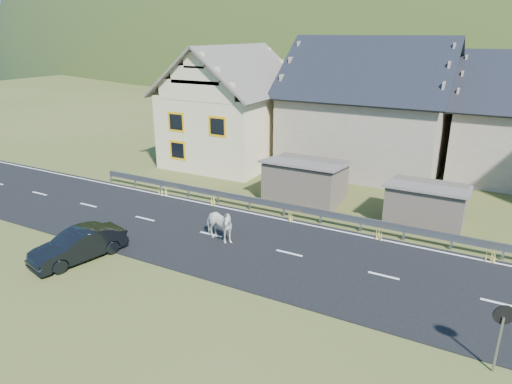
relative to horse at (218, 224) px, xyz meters
The scene contains 13 objects.
ground 3.45m from the horse, ahead, with size 160.00×160.00×0.00m, color #3E4118.
road 3.45m from the horse, ahead, with size 60.00×7.00×0.04m, color black.
lane_markings 3.44m from the horse, ahead, with size 60.00×6.60×0.01m, color silver.
guardrail 5.26m from the horse, 50.71° to the left, with size 28.10×0.09×0.75m.
shed_left 7.02m from the horse, 79.08° to the left, with size 4.30×3.30×2.40m, color brown.
shed_right 10.10m from the horse, 39.21° to the left, with size 3.80×2.90×2.20m, color brown.
house_cream 14.50m from the horse, 118.33° to the left, with size 7.80×9.80×8.30m.
house_stone_a 16.02m from the horse, 81.40° to the left, with size 10.80×9.80×8.90m.
mountain 181.78m from the horse, 87.36° to the left, with size 440.00×280.00×260.00m, color #213811.
conifer_patch 121.99m from the horse, 115.08° to the left, with size 76.00×50.00×28.00m, color black.
horse is the anchor object (origin of this frame).
car 5.90m from the horse, 134.88° to the right, with size 1.35×3.89×1.28m, color black.
traffic_mirror 11.79m from the horse, 16.57° to the right, with size 0.56×0.26×2.10m.
Camera 1 is at (7.05, -16.04, 8.95)m, focal length 32.00 mm.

